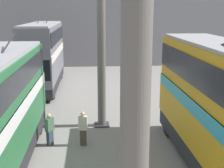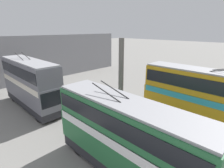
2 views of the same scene
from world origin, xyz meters
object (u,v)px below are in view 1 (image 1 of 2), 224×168
(bus_left_near, at_px, (224,103))
(person_by_right_row, at_px, (50,129))
(person_aisle_midway, at_px, (83,128))
(bus_right_mid, at_px, (43,52))

(bus_left_near, bearing_deg, person_by_right_row, 65.75)
(person_by_right_row, xyz_separation_m, person_aisle_midway, (-0.10, -1.63, 0.06))
(bus_right_mid, height_order, person_aisle_midway, bus_right_mid)
(bus_left_near, bearing_deg, person_aisle_midway, 60.56)
(person_by_right_row, bearing_deg, person_aisle_midway, 34.01)
(bus_right_mid, relative_size, person_aisle_midway, 5.84)
(person_aisle_midway, bearing_deg, person_by_right_row, 93.16)
(person_by_right_row, height_order, person_aisle_midway, person_aisle_midway)
(bus_right_mid, xyz_separation_m, person_by_right_row, (-11.83, -1.83, -2.21))
(person_aisle_midway, bearing_deg, bus_left_near, -112.62)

